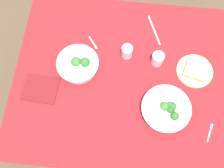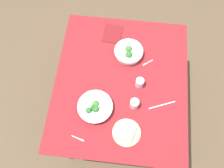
{
  "view_description": "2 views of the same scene",
  "coord_description": "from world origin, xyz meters",
  "px_view_note": "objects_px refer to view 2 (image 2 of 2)",
  "views": [
    {
      "loc": [
        0.0,
        -0.63,
        2.26
      ],
      "look_at": [
        -0.06,
        -0.05,
        0.77
      ],
      "focal_mm": 44.73,
      "sensor_mm": 36.0,
      "label": 1
    },
    {
      "loc": [
        0.86,
        0.02,
        2.63
      ],
      "look_at": [
        0.03,
        -0.07,
        0.77
      ],
      "focal_mm": 40.25,
      "sensor_mm": 36.0,
      "label": 2
    }
  ],
  "objects_px": {
    "water_glass_side": "(134,104)",
    "fork_by_near_bowl": "(78,139)",
    "broccoli_bowl_far": "(129,52)",
    "table_knife_left": "(162,105)",
    "bread_side_plate": "(127,132)",
    "fork_by_far_bowl": "(147,63)",
    "napkin_folded_upper": "(113,34)",
    "water_glass_center": "(140,83)",
    "broccoli_bowl_near": "(95,107)"
  },
  "relations": [
    {
      "from": "water_glass_side",
      "to": "fork_by_near_bowl",
      "type": "xyz_separation_m",
      "value": [
        0.31,
        -0.39,
        -0.04
      ]
    },
    {
      "from": "water_glass_side",
      "to": "table_knife_left",
      "type": "bearing_deg",
      "value": 96.91
    },
    {
      "from": "fork_by_near_bowl",
      "to": "table_knife_left",
      "type": "height_order",
      "value": "same"
    },
    {
      "from": "bread_side_plate",
      "to": "napkin_folded_upper",
      "type": "relative_size",
      "value": 1.09
    },
    {
      "from": "broccoli_bowl_near",
      "to": "fork_by_near_bowl",
      "type": "bearing_deg",
      "value": -20.7
    },
    {
      "from": "broccoli_bowl_far",
      "to": "napkin_folded_upper",
      "type": "bearing_deg",
      "value": -141.7
    },
    {
      "from": "broccoli_bowl_far",
      "to": "table_knife_left",
      "type": "relative_size",
      "value": 1.11
    },
    {
      "from": "fork_by_near_bowl",
      "to": "broccoli_bowl_far",
      "type": "bearing_deg",
      "value": 84.11
    },
    {
      "from": "broccoli_bowl_far",
      "to": "fork_by_near_bowl",
      "type": "relative_size",
      "value": 2.4
    },
    {
      "from": "broccoli_bowl_near",
      "to": "bread_side_plate",
      "type": "height_order",
      "value": "broccoli_bowl_near"
    },
    {
      "from": "broccoli_bowl_far",
      "to": "water_glass_side",
      "type": "distance_m",
      "value": 0.46
    },
    {
      "from": "broccoli_bowl_far",
      "to": "fork_by_near_bowl",
      "type": "xyz_separation_m",
      "value": [
        0.76,
        -0.31,
        -0.04
      ]
    },
    {
      "from": "water_glass_center",
      "to": "bread_side_plate",
      "type": "bearing_deg",
      "value": -9.55
    },
    {
      "from": "water_glass_side",
      "to": "fork_by_near_bowl",
      "type": "bearing_deg",
      "value": -51.91
    },
    {
      "from": "bread_side_plate",
      "to": "table_knife_left",
      "type": "distance_m",
      "value": 0.36
    },
    {
      "from": "water_glass_center",
      "to": "fork_by_far_bowl",
      "type": "height_order",
      "value": "water_glass_center"
    },
    {
      "from": "broccoli_bowl_near",
      "to": "fork_by_far_bowl",
      "type": "distance_m",
      "value": 0.59
    },
    {
      "from": "bread_side_plate",
      "to": "fork_by_far_bowl",
      "type": "relative_size",
      "value": 2.48
    },
    {
      "from": "broccoli_bowl_near",
      "to": "fork_by_near_bowl",
      "type": "height_order",
      "value": "broccoli_bowl_near"
    },
    {
      "from": "broccoli_bowl_far",
      "to": "fork_by_far_bowl",
      "type": "distance_m",
      "value": 0.18
    },
    {
      "from": "broccoli_bowl_far",
      "to": "broccoli_bowl_near",
      "type": "xyz_separation_m",
      "value": [
        0.52,
        -0.21,
        -0.0
      ]
    },
    {
      "from": "water_glass_center",
      "to": "table_knife_left",
      "type": "bearing_deg",
      "value": 50.51
    },
    {
      "from": "napkin_folded_upper",
      "to": "fork_by_far_bowl",
      "type": "bearing_deg",
      "value": 51.06
    },
    {
      "from": "fork_by_far_bowl",
      "to": "table_knife_left",
      "type": "height_order",
      "value": "same"
    },
    {
      "from": "broccoli_bowl_near",
      "to": "water_glass_side",
      "type": "distance_m",
      "value": 0.3
    },
    {
      "from": "broccoli_bowl_far",
      "to": "broccoli_bowl_near",
      "type": "relative_size",
      "value": 0.9
    },
    {
      "from": "broccoli_bowl_far",
      "to": "water_glass_side",
      "type": "relative_size",
      "value": 3.02
    },
    {
      "from": "fork_by_far_bowl",
      "to": "napkin_folded_upper",
      "type": "bearing_deg",
      "value": -75.83
    },
    {
      "from": "fork_by_far_bowl",
      "to": "fork_by_near_bowl",
      "type": "relative_size",
      "value": 0.85
    },
    {
      "from": "broccoli_bowl_far",
      "to": "water_glass_center",
      "type": "distance_m",
      "value": 0.3
    },
    {
      "from": "broccoli_bowl_far",
      "to": "table_knife_left",
      "type": "xyz_separation_m",
      "value": [
        0.43,
        0.3,
        -0.04
      ]
    },
    {
      "from": "broccoli_bowl_far",
      "to": "water_glass_side",
      "type": "xyz_separation_m",
      "value": [
        0.46,
        0.08,
        0.0
      ]
    },
    {
      "from": "water_glass_side",
      "to": "napkin_folded_upper",
      "type": "height_order",
      "value": "water_glass_side"
    },
    {
      "from": "broccoli_bowl_near",
      "to": "water_glass_center",
      "type": "xyz_separation_m",
      "value": [
        -0.24,
        0.33,
        0.01
      ]
    },
    {
      "from": "fork_by_far_bowl",
      "to": "fork_by_near_bowl",
      "type": "height_order",
      "value": "same"
    },
    {
      "from": "broccoli_bowl_far",
      "to": "fork_by_near_bowl",
      "type": "distance_m",
      "value": 0.82
    },
    {
      "from": "broccoli_bowl_near",
      "to": "napkin_folded_upper",
      "type": "bearing_deg",
      "value": 175.39
    },
    {
      "from": "broccoli_bowl_near",
      "to": "fork_by_far_bowl",
      "type": "bearing_deg",
      "value": 139.78
    },
    {
      "from": "water_glass_center",
      "to": "napkin_folded_upper",
      "type": "height_order",
      "value": "water_glass_center"
    },
    {
      "from": "bread_side_plate",
      "to": "table_knife_left",
      "type": "height_order",
      "value": "bread_side_plate"
    },
    {
      "from": "broccoli_bowl_near",
      "to": "table_knife_left",
      "type": "distance_m",
      "value": 0.52
    },
    {
      "from": "fork_by_near_bowl",
      "to": "napkin_folded_upper",
      "type": "distance_m",
      "value": 0.97
    },
    {
      "from": "table_knife_left",
      "to": "fork_by_far_bowl",
      "type": "bearing_deg",
      "value": 87.83
    },
    {
      "from": "water_glass_center",
      "to": "water_glass_side",
      "type": "distance_m",
      "value": 0.18
    },
    {
      "from": "broccoli_bowl_near",
      "to": "water_glass_side",
      "type": "relative_size",
      "value": 3.36
    },
    {
      "from": "bread_side_plate",
      "to": "table_knife_left",
      "type": "xyz_separation_m",
      "value": [
        -0.25,
        0.26,
        -0.01
      ]
    },
    {
      "from": "table_knife_left",
      "to": "fork_by_near_bowl",
      "type": "bearing_deg",
      "value": -173.54
    },
    {
      "from": "broccoli_bowl_near",
      "to": "napkin_folded_upper",
      "type": "distance_m",
      "value": 0.72
    },
    {
      "from": "broccoli_bowl_far",
      "to": "table_knife_left",
      "type": "distance_m",
      "value": 0.53
    },
    {
      "from": "fork_by_far_bowl",
      "to": "table_knife_left",
      "type": "distance_m",
      "value": 0.39
    }
  ]
}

